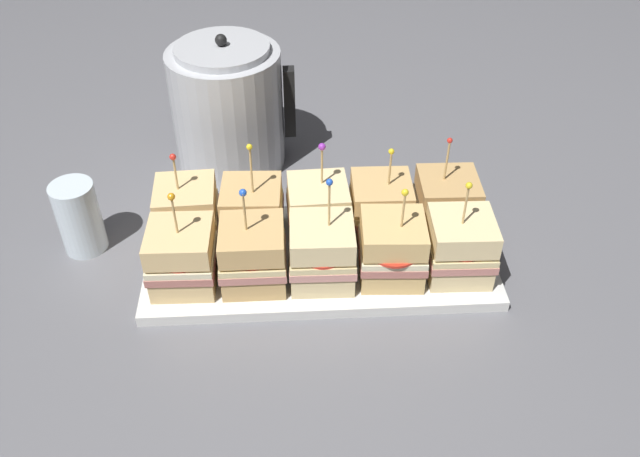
{
  "coord_description": "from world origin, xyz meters",
  "views": [
    {
      "loc": [
        -0.04,
        -0.77,
        0.72
      ],
      "look_at": [
        0.0,
        0.0,
        0.07
      ],
      "focal_mm": 38.0,
      "sensor_mm": 36.0,
      "label": 1
    }
  ],
  "objects_px": {
    "serving_platter": "(320,258)",
    "sandwich_back_right": "(381,207)",
    "sandwich_back_far_right": "(446,205)",
    "sandwich_front_left": "(253,255)",
    "sandwich_front_far_right": "(460,247)",
    "sandwich_front_center": "(323,253)",
    "sandwich_back_center": "(318,210)",
    "sandwich_front_far_left": "(182,257)",
    "sandwich_back_far_left": "(187,213)",
    "drinking_glass": "(79,217)",
    "sandwich_front_right": "(392,249)",
    "sandwich_back_left": "(252,212)",
    "kettle_steel": "(228,107)"
  },
  "relations": [
    {
      "from": "sandwich_back_far_right",
      "to": "sandwich_front_far_left",
      "type": "bearing_deg",
      "value": -166.02
    },
    {
      "from": "sandwich_front_center",
      "to": "sandwich_back_center",
      "type": "relative_size",
      "value": 1.07
    },
    {
      "from": "kettle_steel",
      "to": "sandwich_front_far_right",
      "type": "bearing_deg",
      "value": -44.53
    },
    {
      "from": "sandwich_front_left",
      "to": "sandwich_front_right",
      "type": "distance_m",
      "value": 0.2
    },
    {
      "from": "sandwich_front_right",
      "to": "sandwich_back_far_right",
      "type": "bearing_deg",
      "value": 45.12
    },
    {
      "from": "sandwich_back_left",
      "to": "kettle_steel",
      "type": "height_order",
      "value": "kettle_steel"
    },
    {
      "from": "sandwich_front_far_right",
      "to": "sandwich_back_far_left",
      "type": "relative_size",
      "value": 1.06
    },
    {
      "from": "sandwich_front_far_left",
      "to": "sandwich_front_far_right",
      "type": "xyz_separation_m",
      "value": [
        0.4,
        0.0,
        -0.0
      ]
    },
    {
      "from": "sandwich_back_far_right",
      "to": "drinking_glass",
      "type": "bearing_deg",
      "value": 179.06
    },
    {
      "from": "sandwich_front_far_left",
      "to": "sandwich_back_center",
      "type": "bearing_deg",
      "value": 26.75
    },
    {
      "from": "sandwich_front_far_right",
      "to": "sandwich_front_far_left",
      "type": "bearing_deg",
      "value": -179.98
    },
    {
      "from": "serving_platter",
      "to": "sandwich_front_right",
      "type": "bearing_deg",
      "value": -26.0
    },
    {
      "from": "sandwich_back_left",
      "to": "sandwich_back_far_right",
      "type": "bearing_deg",
      "value": -0.23
    },
    {
      "from": "sandwich_front_center",
      "to": "kettle_steel",
      "type": "distance_m",
      "value": 0.38
    },
    {
      "from": "sandwich_back_right",
      "to": "sandwich_front_left",
      "type": "bearing_deg",
      "value": -152.41
    },
    {
      "from": "sandwich_back_far_right",
      "to": "serving_platter",
      "type": "bearing_deg",
      "value": -166.07
    },
    {
      "from": "sandwich_back_right",
      "to": "kettle_steel",
      "type": "relative_size",
      "value": 0.63
    },
    {
      "from": "sandwich_back_far_left",
      "to": "sandwich_front_far_right",
      "type": "bearing_deg",
      "value": -14.17
    },
    {
      "from": "sandwich_front_far_right",
      "to": "drinking_glass",
      "type": "bearing_deg",
      "value": 169.19
    },
    {
      "from": "sandwich_front_center",
      "to": "sandwich_back_left",
      "type": "height_order",
      "value": "same"
    },
    {
      "from": "sandwich_back_far_left",
      "to": "drinking_glass",
      "type": "bearing_deg",
      "value": 177.52
    },
    {
      "from": "sandwich_front_right",
      "to": "sandwich_back_left",
      "type": "relative_size",
      "value": 0.92
    },
    {
      "from": "sandwich_front_center",
      "to": "sandwich_front_far_right",
      "type": "height_order",
      "value": "sandwich_front_center"
    },
    {
      "from": "serving_platter",
      "to": "sandwich_back_right",
      "type": "relative_size",
      "value": 3.37
    },
    {
      "from": "serving_platter",
      "to": "sandwich_front_far_left",
      "type": "xyz_separation_m",
      "value": [
        -0.2,
        -0.05,
        0.06
      ]
    },
    {
      "from": "kettle_steel",
      "to": "serving_platter",
      "type": "bearing_deg",
      "value": -63.3
    },
    {
      "from": "sandwich_front_far_left",
      "to": "sandwich_front_left",
      "type": "height_order",
      "value": "sandwich_front_left"
    },
    {
      "from": "sandwich_front_left",
      "to": "drinking_glass",
      "type": "xyz_separation_m",
      "value": [
        -0.27,
        0.11,
        -0.01
      ]
    },
    {
      "from": "sandwich_back_far_left",
      "to": "drinking_glass",
      "type": "relative_size",
      "value": 1.32
    },
    {
      "from": "sandwich_front_left",
      "to": "sandwich_front_center",
      "type": "relative_size",
      "value": 0.96
    },
    {
      "from": "sandwich_front_left",
      "to": "sandwich_front_center",
      "type": "xyz_separation_m",
      "value": [
        0.1,
        -0.0,
        0.0
      ]
    },
    {
      "from": "sandwich_front_right",
      "to": "sandwich_back_far_left",
      "type": "relative_size",
      "value": 1.03
    },
    {
      "from": "serving_platter",
      "to": "sandwich_back_right",
      "type": "height_order",
      "value": "sandwich_back_right"
    },
    {
      "from": "serving_platter",
      "to": "kettle_steel",
      "type": "height_order",
      "value": "kettle_steel"
    },
    {
      "from": "sandwich_front_left",
      "to": "sandwich_front_far_right",
      "type": "relative_size",
      "value": 1.0
    },
    {
      "from": "serving_platter",
      "to": "sandwich_front_center",
      "type": "distance_m",
      "value": 0.08
    },
    {
      "from": "drinking_glass",
      "to": "sandwich_back_center",
      "type": "bearing_deg",
      "value": -1.36
    },
    {
      "from": "sandwich_back_far_left",
      "to": "sandwich_front_far_left",
      "type": "bearing_deg",
      "value": -88.81
    },
    {
      "from": "sandwich_back_far_left",
      "to": "sandwich_back_far_right",
      "type": "height_order",
      "value": "sandwich_back_far_right"
    },
    {
      "from": "sandwich_front_far_left",
      "to": "drinking_glass",
      "type": "relative_size",
      "value": 1.37
    },
    {
      "from": "drinking_glass",
      "to": "sandwich_back_left",
      "type": "bearing_deg",
      "value": -1.75
    },
    {
      "from": "sandwich_front_left",
      "to": "kettle_steel",
      "type": "relative_size",
      "value": 0.67
    },
    {
      "from": "sandwich_front_center",
      "to": "sandwich_front_far_right",
      "type": "distance_m",
      "value": 0.2
    },
    {
      "from": "serving_platter",
      "to": "sandwich_front_left",
      "type": "distance_m",
      "value": 0.13
    },
    {
      "from": "sandwich_front_far_left",
      "to": "serving_platter",
      "type": "bearing_deg",
      "value": 14.02
    },
    {
      "from": "serving_platter",
      "to": "sandwich_back_far_right",
      "type": "xyz_separation_m",
      "value": [
        0.2,
        0.05,
        0.06
      ]
    },
    {
      "from": "sandwich_back_left",
      "to": "sandwich_back_center",
      "type": "relative_size",
      "value": 1.07
    },
    {
      "from": "sandwich_back_right",
      "to": "sandwich_front_far_right",
      "type": "bearing_deg",
      "value": -44.8
    },
    {
      "from": "sandwich_back_center",
      "to": "sandwich_back_right",
      "type": "bearing_deg",
      "value": 0.96
    },
    {
      "from": "sandwich_front_far_left",
      "to": "kettle_steel",
      "type": "xyz_separation_m",
      "value": [
        0.05,
        0.34,
        0.05
      ]
    }
  ]
}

